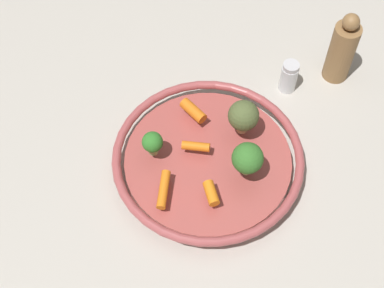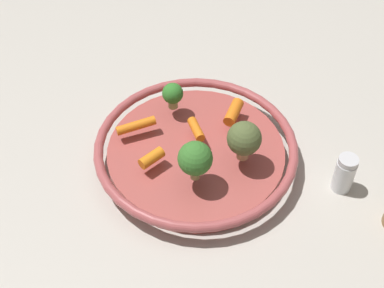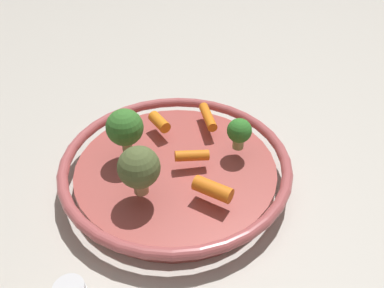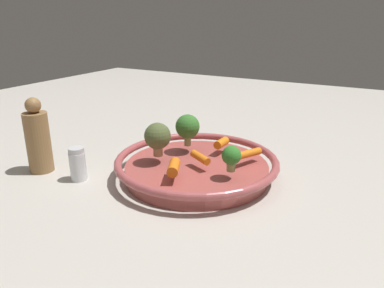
# 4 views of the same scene
# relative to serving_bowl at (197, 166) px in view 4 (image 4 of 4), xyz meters

# --- Properties ---
(ground_plane) EXTENTS (2.47, 2.47, 0.00)m
(ground_plane) POSITION_rel_serving_bowl_xyz_m (0.00, 0.00, -0.02)
(ground_plane) COLOR #B7B2A8
(serving_bowl) EXTENTS (0.34, 0.34, 0.05)m
(serving_bowl) POSITION_rel_serving_bowl_xyz_m (0.00, 0.00, 0.00)
(serving_bowl) COLOR #A84C47
(serving_bowl) RESTS_ON ground_plane
(baby_carrot_right) EXTENTS (0.05, 0.04, 0.02)m
(baby_carrot_right) POSITION_rel_serving_bowl_xyz_m (-0.02, 0.02, 0.03)
(baby_carrot_right) COLOR orange
(baby_carrot_right) RESTS_ON serving_bowl
(baby_carrot_left) EXTENTS (0.04, 0.06, 0.02)m
(baby_carrot_left) POSITION_rel_serving_bowl_xyz_m (0.00, 0.09, 0.03)
(baby_carrot_left) COLOR orange
(baby_carrot_left) RESTS_ON serving_bowl
(baby_carrot_back) EXTENTS (0.04, 0.07, 0.02)m
(baby_carrot_back) POSITION_rel_serving_bowl_xyz_m (-0.09, -0.05, 0.03)
(baby_carrot_back) COLOR orange
(baby_carrot_back) RESTS_ON serving_bowl
(baby_carrot_center) EXTENTS (0.02, 0.04, 0.02)m
(baby_carrot_center) POSITION_rel_serving_bowl_xyz_m (-0.02, -0.08, 0.03)
(baby_carrot_center) COLOR orange
(baby_carrot_center) RESTS_ON serving_bowl
(broccoli_floret_edge) EXTENTS (0.05, 0.05, 0.07)m
(broccoli_floret_edge) POSITION_rel_serving_bowl_xyz_m (0.05, -0.05, 0.06)
(broccoli_floret_edge) COLOR #9AA666
(broccoli_floret_edge) RESTS_ON serving_bowl
(broccoli_floret_large) EXTENTS (0.06, 0.06, 0.07)m
(broccoli_floret_large) POSITION_rel_serving_bowl_xyz_m (0.07, 0.03, 0.06)
(broccoli_floret_large) COLOR tan
(broccoli_floret_large) RESTS_ON serving_bowl
(broccoli_floret_small) EXTENTS (0.04, 0.04, 0.05)m
(broccoli_floret_small) POSITION_rel_serving_bowl_xyz_m (-0.09, 0.03, 0.05)
(broccoli_floret_small) COLOR #96AB66
(broccoli_floret_small) RESTS_ON serving_bowl
(salt_shaker) EXTENTS (0.03, 0.03, 0.07)m
(salt_shaker) POSITION_rel_serving_bowl_xyz_m (0.21, 0.13, 0.01)
(salt_shaker) COLOR silver
(salt_shaker) RESTS_ON ground_plane
(pepper_mill) EXTENTS (0.05, 0.05, 0.16)m
(pepper_mill) POSITION_rel_serving_bowl_xyz_m (0.31, 0.14, 0.05)
(pepper_mill) COLOR olive
(pepper_mill) RESTS_ON ground_plane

